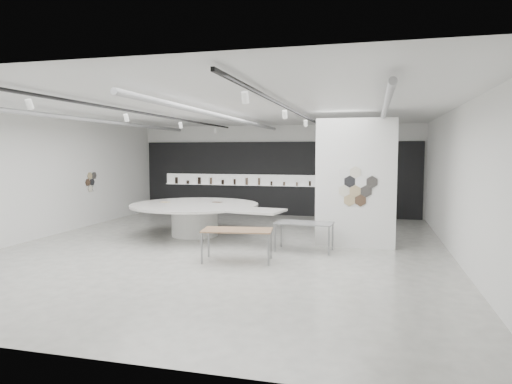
% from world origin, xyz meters
% --- Properties ---
extents(room, '(12.02, 14.02, 3.82)m').
position_xyz_m(room, '(-0.09, -0.00, 2.07)').
color(room, '#B6B5AC').
rests_on(room, ground).
extents(back_wall_display, '(11.80, 0.27, 3.10)m').
position_xyz_m(back_wall_display, '(-0.08, 6.93, 1.54)').
color(back_wall_display, black).
rests_on(back_wall_display, ground).
extents(partition_column, '(2.20, 0.38, 3.60)m').
position_xyz_m(partition_column, '(3.50, 1.00, 1.80)').
color(partition_column, white).
rests_on(partition_column, ground).
extents(display_island, '(5.46, 4.69, 1.04)m').
position_xyz_m(display_island, '(-1.44, 1.49, 0.67)').
color(display_island, white).
rests_on(display_island, ground).
extents(sample_table_wood, '(1.78, 1.07, 0.79)m').
position_xyz_m(sample_table_wood, '(0.79, -1.45, 0.73)').
color(sample_table_wood, '#856244').
rests_on(sample_table_wood, ground).
extents(sample_table_stone, '(1.56, 0.85, 0.78)m').
position_xyz_m(sample_table_stone, '(2.20, 0.11, 0.72)').
color(sample_table_stone, slate).
rests_on(sample_table_stone, ground).
extents(kitchen_counter, '(1.78, 0.88, 1.34)m').
position_xyz_m(kitchen_counter, '(3.61, 6.51, 0.48)').
color(kitchen_counter, white).
rests_on(kitchen_counter, ground).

